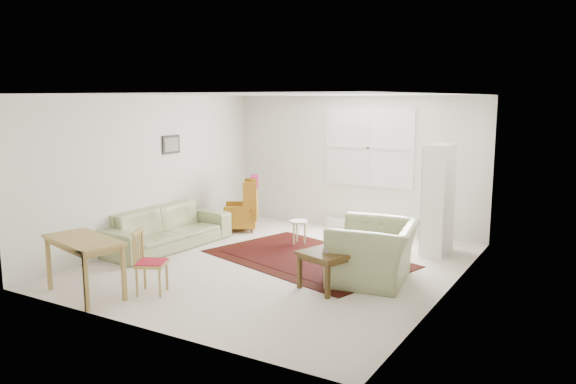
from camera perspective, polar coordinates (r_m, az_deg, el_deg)
The scene contains 10 objects.
room at distance 8.34m, azimuth -0.19°, elevation 1.30°, with size 5.04×5.54×2.51m.
rug at distance 8.71m, azimuth 2.01°, elevation -6.71°, with size 2.98×1.92×0.03m, color black, non-canonical shape.
sofa at distance 9.47m, azimuth -12.24°, elevation -2.84°, with size 2.26×0.88×0.91m, color #8C9563.
armchair at distance 7.66m, azimuth 8.79°, elevation -5.47°, with size 1.24×1.08×0.97m, color #8C9563.
wingback_chair at distance 10.47m, azimuth -4.88°, elevation -1.13°, with size 0.60×0.63×1.04m, color #B2731B, non-canonical shape.
coffee_table at distance 7.34m, azimuth 4.04°, elevation -7.92°, with size 0.62×0.62×0.50m, color #463015, non-canonical shape.
stool at distance 9.50m, azimuth 1.08°, elevation -4.12°, with size 0.31×0.31×0.42m, color white, non-canonical shape.
cabinet at distance 9.16m, azimuth 15.06°, elevation -0.73°, with size 0.37×0.70×1.74m, color white, non-canonical shape.
desk at distance 7.51m, azimuth -19.92°, elevation -7.17°, with size 1.15×0.58×0.73m, color #A38441, non-canonical shape.
desk_chair at distance 7.32m, azimuth -13.70°, elevation -6.91°, with size 0.36×0.36×0.82m, color #A38441, non-canonical shape.
Camera 1 is at (4.21, -6.90, 2.45)m, focal length 35.00 mm.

